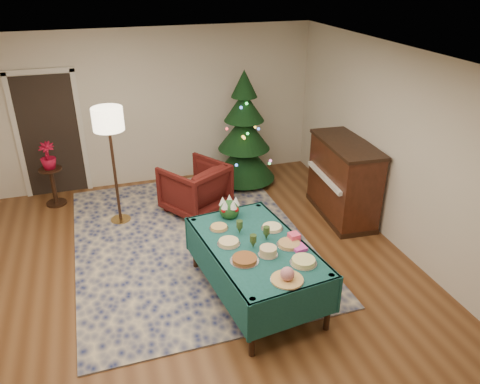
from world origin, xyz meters
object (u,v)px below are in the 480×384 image
object	(u,v)px
buffet_table	(256,255)
floor_lamp	(109,126)
side_table	(54,187)
potted_plant	(49,161)
christmas_tree	(244,134)
piano	(343,181)
gift_box	(294,237)
armchair	(195,186)

from	to	relation	value
buffet_table	floor_lamp	bearing A→B (deg)	120.86
side_table	potted_plant	distance (m)	0.45
floor_lamp	potted_plant	world-z (taller)	floor_lamp
side_table	potted_plant	size ratio (longest dim) A/B	1.46
christmas_tree	piano	distance (m)	1.99
gift_box	armchair	world-z (taller)	armchair
buffet_table	christmas_tree	xyz separation A→B (m)	(0.87, 3.13, 0.34)
buffet_table	potted_plant	bearing A→B (deg)	126.27
side_table	potted_plant	world-z (taller)	potted_plant
side_table	piano	xyz separation A→B (m)	(4.33, -1.75, 0.29)
gift_box	side_table	world-z (taller)	gift_box
side_table	potted_plant	xyz separation A→B (m)	(0.00, 0.00, 0.45)
buffet_table	floor_lamp	xyz separation A→B (m)	(-1.40, 2.35, 0.96)
gift_box	piano	distance (m)	2.17
floor_lamp	gift_box	bearing A→B (deg)	-52.41
potted_plant	piano	size ratio (longest dim) A/B	0.30
potted_plant	armchair	bearing A→B (deg)	-23.12
side_table	floor_lamp	bearing A→B (deg)	-42.49
buffet_table	potted_plant	world-z (taller)	potted_plant
buffet_table	potted_plant	distance (m)	4.03
floor_lamp	buffet_table	bearing A→B (deg)	-59.14
floor_lamp	potted_plant	size ratio (longest dim) A/B	4.11
piano	floor_lamp	bearing A→B (deg)	165.66
buffet_table	christmas_tree	distance (m)	3.26
christmas_tree	floor_lamp	bearing A→B (deg)	-161.17
piano	armchair	bearing A→B (deg)	159.11
potted_plant	christmas_tree	xyz separation A→B (m)	(3.25, -0.12, 0.15)
buffet_table	piano	world-z (taller)	piano
gift_box	buffet_table	bearing A→B (deg)	172.99
buffet_table	potted_plant	size ratio (longest dim) A/B	4.51
potted_plant	piano	xyz separation A→B (m)	(4.33, -1.75, -0.17)
armchair	buffet_table	bearing A→B (deg)	63.20
armchair	potted_plant	world-z (taller)	armchair
buffet_table	armchair	world-z (taller)	armchair
buffet_table	gift_box	world-z (taller)	gift_box
piano	gift_box	bearing A→B (deg)	-134.24
gift_box	floor_lamp	world-z (taller)	floor_lamp
side_table	piano	size ratio (longest dim) A/B	0.44
gift_box	christmas_tree	bearing A→B (deg)	82.45
gift_box	piano	xyz separation A→B (m)	(1.51, 1.55, -0.18)
floor_lamp	christmas_tree	world-z (taller)	christmas_tree
potted_plant	buffet_table	bearing A→B (deg)	-53.73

